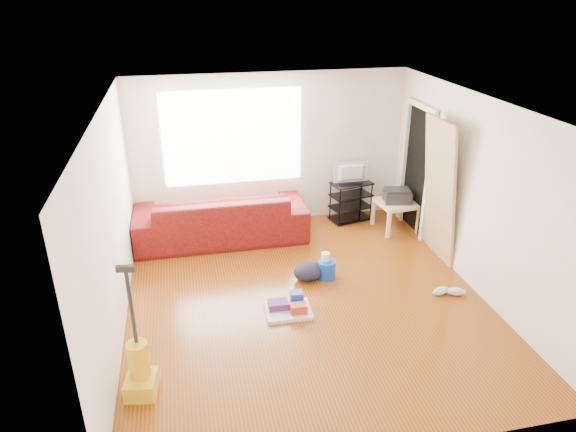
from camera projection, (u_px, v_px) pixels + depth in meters
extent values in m
cube|color=#6D2E0A|center=(306.00, 298.00, 6.67)|extent=(4.50, 5.00, 0.01)
cube|color=white|center=(309.00, 106.00, 5.64)|extent=(4.50, 5.00, 0.01)
cube|color=beige|center=(270.00, 150.00, 8.38)|extent=(4.50, 0.01, 2.50)
cube|color=beige|center=(386.00, 339.00, 3.93)|extent=(4.50, 0.01, 2.50)
cube|color=beige|center=(112.00, 227.00, 5.72)|extent=(0.01, 5.00, 2.50)
cube|color=beige|center=(477.00, 195.00, 6.58)|extent=(0.01, 5.00, 2.50)
cube|color=white|center=(233.00, 138.00, 8.14)|extent=(2.20, 0.01, 1.50)
cube|color=white|center=(428.00, 181.00, 7.79)|extent=(0.06, 0.08, 2.00)
cube|color=white|center=(404.00, 162.00, 8.59)|extent=(0.06, 0.08, 2.00)
cube|color=white|center=(422.00, 106.00, 7.76)|extent=(0.06, 0.98, 0.08)
cube|color=black|center=(417.00, 171.00, 8.20)|extent=(0.01, 0.86, 1.98)
imported|color=#460904|center=(222.00, 238.00, 8.23)|extent=(2.67, 1.04, 0.78)
cube|color=black|center=(350.00, 218.00, 8.89)|extent=(0.74, 0.53, 0.02)
cube|color=black|center=(350.00, 207.00, 8.80)|extent=(0.74, 0.53, 0.02)
cube|color=black|center=(351.00, 195.00, 8.71)|extent=(0.74, 0.53, 0.02)
cube|color=black|center=(352.00, 183.00, 8.63)|extent=(0.74, 0.53, 0.02)
cylinder|color=black|center=(340.00, 208.00, 8.51)|extent=(0.02, 0.02, 0.68)
cylinder|color=black|center=(330.00, 201.00, 8.78)|extent=(0.02, 0.02, 0.68)
cylinder|color=black|center=(371.00, 202.00, 8.74)|extent=(0.02, 0.02, 0.68)
cylinder|color=black|center=(361.00, 195.00, 9.01)|extent=(0.02, 0.02, 0.68)
imported|color=black|center=(352.00, 173.00, 8.55)|extent=(0.60, 0.08, 0.34)
cube|color=beige|center=(397.00, 203.00, 8.38)|extent=(0.66, 0.66, 0.05)
cube|color=beige|center=(389.00, 226.00, 8.17)|extent=(0.05, 0.05, 0.43)
cube|color=beige|center=(373.00, 212.00, 8.64)|extent=(0.05, 0.05, 0.43)
cube|color=beige|center=(418.00, 221.00, 8.32)|extent=(0.05, 0.05, 0.43)
cube|color=beige|center=(401.00, 208.00, 8.79)|extent=(0.05, 0.05, 0.43)
cube|color=#23232A|center=(397.00, 196.00, 8.33)|extent=(0.48, 0.40, 0.18)
cube|color=black|center=(398.00, 190.00, 8.28)|extent=(0.43, 0.35, 0.04)
cylinder|color=#0E43B0|center=(326.00, 277.00, 7.14)|extent=(0.30, 0.30, 0.25)
cylinder|color=white|center=(325.00, 265.00, 7.10)|extent=(0.12, 0.12, 0.11)
cube|color=silver|center=(288.00, 310.00, 6.38)|extent=(0.58, 0.47, 0.05)
cube|color=#AE3621|center=(299.00, 308.00, 6.28)|extent=(0.21, 0.14, 0.11)
cube|color=#522165|center=(278.00, 304.00, 6.38)|extent=(0.25, 0.19, 0.09)
cube|color=#283BAD|center=(297.00, 297.00, 6.46)|extent=(0.16, 0.14, 0.16)
ellipsoid|color=black|center=(308.00, 279.00, 7.11)|extent=(0.52, 0.46, 0.24)
ellipsoid|color=silver|center=(441.00, 291.00, 6.73)|extent=(0.27, 0.17, 0.10)
ellipsoid|color=silver|center=(456.00, 292.00, 6.71)|extent=(0.28, 0.19, 0.10)
cube|color=gold|center=(142.00, 385.00, 5.09)|extent=(0.35, 0.38, 0.19)
cylinder|color=gold|center=(138.00, 359.00, 5.03)|extent=(0.21, 0.21, 0.37)
cylinder|color=black|center=(131.00, 308.00, 4.81)|extent=(0.04, 0.04, 0.79)
cube|color=black|center=(125.00, 269.00, 4.64)|extent=(0.17, 0.07, 0.06)
cube|color=tan|center=(431.00, 255.00, 7.72)|extent=(0.26, 0.84, 2.08)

